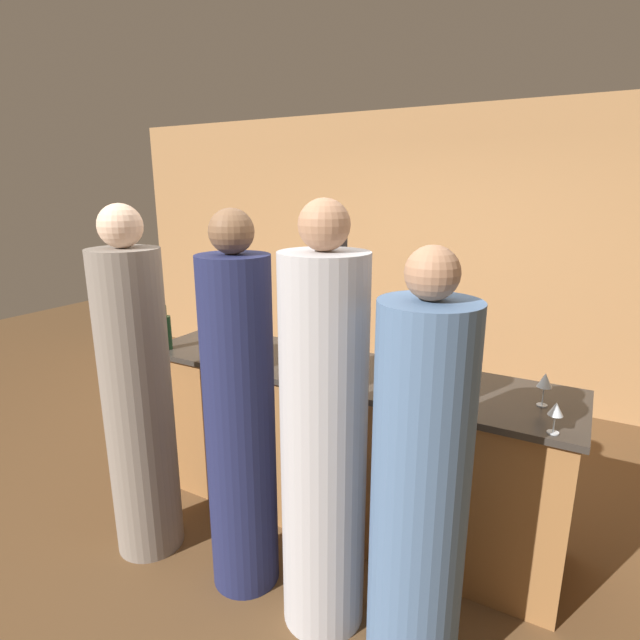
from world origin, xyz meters
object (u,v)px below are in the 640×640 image
at_px(bartender, 328,338).
at_px(wine_bottle_1, 166,332).
at_px(guest_1, 419,492).
at_px(guest_2, 324,443).
at_px(guest_3, 240,422).
at_px(wine_bottle_0, 215,345).
at_px(guest_0, 138,399).

height_order(bartender, wine_bottle_1, bartender).
bearing_deg(wine_bottle_1, bartender, 57.01).
relative_size(guest_1, wine_bottle_1, 6.16).
bearing_deg(guest_2, guest_3, 178.77).
bearing_deg(guest_3, guest_2, -1.23).
bearing_deg(guest_1, wine_bottle_0, 161.37).
bearing_deg(wine_bottle_1, guest_3, -26.59).
bearing_deg(guest_1, guest_3, 177.19).
height_order(guest_1, wine_bottle_0, guest_1).
height_order(guest_0, guest_2, guest_2).
bearing_deg(wine_bottle_0, guest_3, -40.14).
bearing_deg(wine_bottle_1, wine_bottle_0, -5.54).
xyz_separation_m(guest_3, wine_bottle_0, (-0.54, 0.46, 0.19)).
bearing_deg(guest_1, guest_0, -179.52).
bearing_deg(wine_bottle_0, guest_2, -24.45).
bearing_deg(guest_3, wine_bottle_1, 153.41).
xyz_separation_m(bartender, guest_3, (0.33, -1.54, 0.02)).
bearing_deg(guest_1, wine_bottle_1, 164.33).
relative_size(guest_0, wine_bottle_1, 6.56).
bearing_deg(guest_3, bartender, 101.96).
height_order(wine_bottle_0, wine_bottle_1, wine_bottle_1).
relative_size(guest_2, guest_3, 1.02).
xyz_separation_m(guest_2, wine_bottle_1, (-1.48, 0.51, 0.19)).
bearing_deg(guest_2, wine_bottle_1, 161.01).
distance_m(bartender, guest_3, 1.57).
bearing_deg(wine_bottle_1, guest_2, -18.99).
bearing_deg(guest_0, wine_bottle_0, 76.75).
relative_size(guest_0, wine_bottle_0, 7.01).
distance_m(guest_1, wine_bottle_1, 2.04).
bearing_deg(bartender, guest_0, 78.12).
bearing_deg(bartender, guest_2, 117.63).
bearing_deg(guest_3, guest_0, -174.81).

